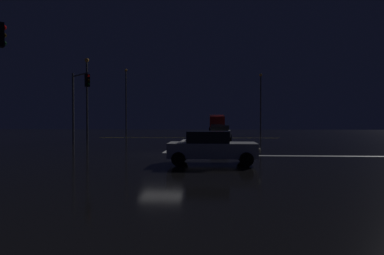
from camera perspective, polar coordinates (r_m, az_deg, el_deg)
The scene contains 14 objects.
ground at distance 20.43m, azimuth -5.20°, elevation -4.82°, with size 120.00×120.00×0.10m, color black.
stop_line_north at distance 29.44m, azimuth -2.49°, elevation -2.88°, with size 0.35×15.70×0.01m.
centre_line_ns at distance 40.98m, azimuth -0.77°, elevation -1.75°, with size 22.00×0.15×0.01m.
crosswalk_bar_east at distance 21.10m, azimuth 20.48°, elevation -4.55°, with size 15.70×0.40×0.01m.
sedan_black at distance 31.50m, azimuth 4.62°, elevation -1.17°, with size 2.02×4.33×1.57m.
sedan_white at distance 38.25m, azimuth 5.09°, elevation -0.76°, with size 2.02×4.33×1.57m.
sedan_orange at distance 43.88m, azimuth 4.69°, elevation -0.52°, with size 2.02×4.33×1.57m.
sedan_blue at distance 50.35m, azimuth 4.15°, elevation -0.30°, with size 2.02×4.33×1.57m.
box_truck at distance 58.17m, azimuth 4.26°, elevation 0.78°, with size 2.68×8.28×3.08m.
sedan_silver_crossing at distance 16.21m, azimuth 3.32°, elevation -3.35°, with size 4.33×2.02×1.57m.
traffic_signal_nw at distance 31.08m, azimuth -18.66°, elevation 5.24°, with size 2.47×2.47×6.37m.
streetlamp_left_far at distance 52.65m, azimuth -11.13°, elevation 5.10°, with size 0.44×0.44×10.03m.
streetlamp_left_near at distance 37.39m, azimuth -17.40°, elevation 5.64°, with size 0.44×0.44×8.70m.
streetlamp_right_far at distance 51.40m, azimuth 11.57°, elevation 4.68°, with size 0.44×0.44×9.14m.
Camera 1 is at (3.11, -20.08, 2.07)m, focal length 31.42 mm.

